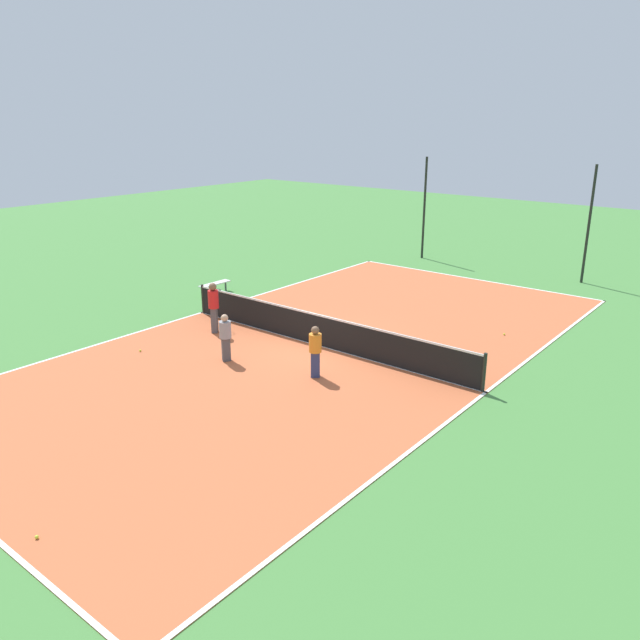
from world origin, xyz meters
TOP-DOWN VIEW (x-y plane):
  - ground_plane at (0.00, 0.00)m, footprint 80.00×80.00m
  - court_surface at (0.00, 0.00)m, footprint 11.65×22.56m
  - tennis_net at (0.00, 0.00)m, footprint 11.45×0.10m
  - bench at (-7.43, 2.17)m, footprint 0.36×1.52m
  - player_center_orange at (1.49, -2.07)m, footprint 0.50×0.50m
  - player_coach_red at (-3.67, -1.24)m, footprint 0.82×0.95m
  - player_baseline_gray at (-1.42, -2.81)m, footprint 0.50×0.50m
  - tennis_ball_midcourt at (4.28, 4.73)m, footprint 0.07×0.07m
  - tennis_ball_far_baseline at (2.18, -10.77)m, footprint 0.07×0.07m
  - tennis_ball_left_sideline at (-4.12, -4.01)m, footprint 0.07×0.07m
  - fence_post_back_left at (-4.10, 13.75)m, footprint 0.12×0.12m
  - fence_post_back_right at (4.10, 13.75)m, footprint 0.12×0.12m

SIDE VIEW (x-z plane):
  - ground_plane at x=0.00m, z-range 0.00..0.00m
  - court_surface at x=0.00m, z-range 0.00..0.02m
  - tennis_ball_midcourt at x=4.28m, z-range 0.02..0.09m
  - tennis_ball_far_baseline at x=2.18m, z-range 0.02..0.09m
  - tennis_ball_left_sideline at x=-4.12m, z-range 0.02..0.09m
  - bench at x=-7.43m, z-range 0.16..0.61m
  - tennis_net at x=0.00m, z-range 0.03..1.14m
  - player_baseline_gray at x=-1.42m, z-range 0.11..1.59m
  - player_center_orange at x=1.49m, z-range 0.12..1.65m
  - player_coach_red at x=-3.67m, z-range 0.16..1.92m
  - fence_post_back_left at x=-4.10m, z-range 0.00..5.19m
  - fence_post_back_right at x=4.10m, z-range 0.00..5.19m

